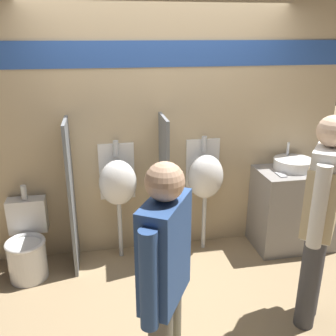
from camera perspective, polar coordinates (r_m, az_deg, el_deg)
ground_plane at (r=3.81m, az=0.49°, el=-15.90°), size 16.00×16.00×0.00m
display_wall at (r=3.79m, az=-1.20°, el=6.62°), size 3.81×0.07×2.70m
sink_counter at (r=4.30m, az=18.74°, el=-5.84°), size 0.86×0.52×0.88m
sink_basin at (r=4.14m, az=18.54°, el=0.60°), size 0.41×0.41×0.25m
cell_phone at (r=3.93m, az=16.85°, el=-0.99°), size 0.07×0.14×0.01m
divider_near_counter at (r=3.71m, az=-14.47°, el=-4.33°), size 0.03×0.44×1.50m
divider_mid at (r=3.74m, az=-0.61°, el=-3.43°), size 0.03×0.44×1.50m
urinal_near_counter at (r=3.75m, az=-7.65°, el=-2.18°), size 0.37×0.27×1.24m
urinal_far at (r=3.89m, az=5.69°, el=-1.28°), size 0.37×0.27×1.24m
toilet at (r=3.92m, az=-20.63°, el=-11.05°), size 0.37×0.53×0.86m
person_in_vest at (r=3.02m, az=22.30°, el=-5.97°), size 0.45×0.49×1.70m
person_with_lanyard at (r=2.23m, az=-0.45°, el=-16.95°), size 0.36×0.50×1.61m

